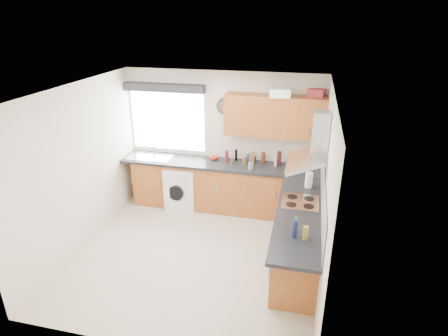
% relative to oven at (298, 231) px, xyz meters
% --- Properties ---
extents(ground_plane, '(3.60, 3.60, 0.00)m').
position_rel_oven_xyz_m(ground_plane, '(-1.50, -0.30, -0.42)').
color(ground_plane, beige).
extents(ceiling, '(3.60, 3.60, 0.02)m').
position_rel_oven_xyz_m(ceiling, '(-1.50, -0.30, 2.08)').
color(ceiling, white).
rests_on(ceiling, wall_back).
extents(wall_back, '(3.60, 0.02, 2.50)m').
position_rel_oven_xyz_m(wall_back, '(-1.50, 1.50, 0.82)').
color(wall_back, silver).
rests_on(wall_back, ground_plane).
extents(wall_front, '(3.60, 0.02, 2.50)m').
position_rel_oven_xyz_m(wall_front, '(-1.50, -2.10, 0.82)').
color(wall_front, silver).
rests_on(wall_front, ground_plane).
extents(wall_left, '(0.02, 3.60, 2.50)m').
position_rel_oven_xyz_m(wall_left, '(-3.30, -0.30, 0.82)').
color(wall_left, silver).
rests_on(wall_left, ground_plane).
extents(wall_right, '(0.02, 3.60, 2.50)m').
position_rel_oven_xyz_m(wall_right, '(0.30, -0.30, 0.82)').
color(wall_right, silver).
rests_on(wall_right, ground_plane).
extents(window, '(1.40, 0.02, 1.10)m').
position_rel_oven_xyz_m(window, '(-2.55, 1.49, 1.12)').
color(window, white).
rests_on(window, wall_back).
extents(window_blind, '(1.50, 0.18, 0.14)m').
position_rel_oven_xyz_m(window_blind, '(-2.55, 1.40, 1.76)').
color(window_blind, '#25242B').
rests_on(window_blind, wall_back).
extents(splashback, '(0.01, 3.00, 0.54)m').
position_rel_oven_xyz_m(splashback, '(0.29, 0.00, 0.75)').
color(splashback, white).
rests_on(splashback, wall_right).
extents(base_cab_back, '(3.00, 0.58, 0.86)m').
position_rel_oven_xyz_m(base_cab_back, '(-1.60, 1.21, 0.01)').
color(base_cab_back, brown).
rests_on(base_cab_back, ground_plane).
extents(base_cab_corner, '(0.60, 0.60, 0.86)m').
position_rel_oven_xyz_m(base_cab_corner, '(0.00, 1.20, 0.01)').
color(base_cab_corner, brown).
rests_on(base_cab_corner, ground_plane).
extents(base_cab_right, '(0.58, 2.10, 0.86)m').
position_rel_oven_xyz_m(base_cab_right, '(0.01, -0.15, 0.01)').
color(base_cab_right, brown).
rests_on(base_cab_right, ground_plane).
extents(worktop_back, '(3.60, 0.62, 0.05)m').
position_rel_oven_xyz_m(worktop_back, '(-1.50, 1.20, 0.46)').
color(worktop_back, black).
rests_on(worktop_back, base_cab_back).
extents(worktop_right, '(0.62, 2.42, 0.05)m').
position_rel_oven_xyz_m(worktop_right, '(0.00, -0.30, 0.46)').
color(worktop_right, black).
rests_on(worktop_right, base_cab_right).
extents(sink, '(0.84, 0.46, 0.10)m').
position_rel_oven_xyz_m(sink, '(-2.83, 1.20, 0.52)').
color(sink, '#AAAEB5').
rests_on(sink, worktop_back).
extents(oven, '(0.56, 0.58, 0.85)m').
position_rel_oven_xyz_m(oven, '(0.00, 0.00, 0.00)').
color(oven, black).
rests_on(oven, ground_plane).
extents(hob_plate, '(0.52, 0.52, 0.01)m').
position_rel_oven_xyz_m(hob_plate, '(0.00, 0.00, 0.49)').
color(hob_plate, '#AAAEB5').
rests_on(hob_plate, worktop_right).
extents(extractor_hood, '(0.52, 0.78, 0.66)m').
position_rel_oven_xyz_m(extractor_hood, '(0.10, -0.00, 1.34)').
color(extractor_hood, '#AAAEB5').
rests_on(extractor_hood, wall_right).
extents(upper_cabinets, '(1.70, 0.35, 0.70)m').
position_rel_oven_xyz_m(upper_cabinets, '(-0.55, 1.32, 1.38)').
color(upper_cabinets, brown).
rests_on(upper_cabinets, wall_back).
extents(washing_machine, '(0.63, 0.62, 0.80)m').
position_rel_oven_xyz_m(washing_machine, '(-2.22, 1.10, -0.03)').
color(washing_machine, white).
rests_on(washing_machine, ground_plane).
extents(wall_clock, '(0.30, 0.04, 0.30)m').
position_rel_oven_xyz_m(wall_clock, '(-1.45, 1.46, 1.46)').
color(wall_clock, '#25242B').
rests_on(wall_clock, wall_back).
extents(casserole, '(0.36, 0.28, 0.14)m').
position_rel_oven_xyz_m(casserole, '(-0.48, 1.22, 1.79)').
color(casserole, white).
rests_on(casserole, upper_cabinets).
extents(storage_box, '(0.31, 0.27, 0.12)m').
position_rel_oven_xyz_m(storage_box, '(0.10, 1.42, 1.78)').
color(storage_box, '#B22E3E').
rests_on(storage_box, upper_cabinets).
extents(utensil_pot, '(0.12, 0.12, 0.13)m').
position_rel_oven_xyz_m(utensil_pot, '(-0.89, 1.05, 0.55)').
color(utensil_pot, slate).
rests_on(utensil_pot, worktop_back).
extents(kitchen_roll, '(0.14, 0.14, 0.24)m').
position_rel_oven_xyz_m(kitchen_roll, '(0.10, 0.54, 0.61)').
color(kitchen_roll, white).
rests_on(kitchen_roll, worktop_right).
extents(tomato_cluster, '(0.15, 0.15, 0.06)m').
position_rel_oven_xyz_m(tomato_cluster, '(-1.63, 1.35, 0.52)').
color(tomato_cluster, '#AA2111').
rests_on(tomato_cluster, worktop_back).
extents(jar_0, '(0.04, 0.04, 0.16)m').
position_rel_oven_xyz_m(jar_0, '(-1.00, 1.38, 0.56)').
color(jar_0, navy).
rests_on(jar_0, worktop_back).
extents(jar_1, '(0.07, 0.07, 0.26)m').
position_rel_oven_xyz_m(jar_1, '(-0.44, 1.34, 0.61)').
color(jar_1, '#3C1516').
rests_on(jar_1, worktop_back).
extents(jar_2, '(0.04, 0.04, 0.12)m').
position_rel_oven_xyz_m(jar_2, '(-0.86, 1.35, 0.54)').
color(jar_2, '#331218').
rests_on(jar_2, worktop_back).
extents(jar_3, '(0.04, 0.04, 0.21)m').
position_rel_oven_xyz_m(jar_3, '(-1.22, 1.40, 0.59)').
color(jar_3, black).
rests_on(jar_3, worktop_back).
extents(jar_4, '(0.04, 0.04, 0.10)m').
position_rel_oven_xyz_m(jar_4, '(-1.26, 1.21, 0.54)').
color(jar_4, brown).
rests_on(jar_4, worktop_back).
extents(jar_5, '(0.06, 0.06, 0.20)m').
position_rel_oven_xyz_m(jar_5, '(-0.90, 1.36, 0.59)').
color(jar_5, '#A27937').
rests_on(jar_5, worktop_back).
extents(jar_6, '(0.07, 0.07, 0.14)m').
position_rel_oven_xyz_m(jar_6, '(-1.04, 1.27, 0.55)').
color(jar_6, brown).
rests_on(jar_6, worktop_back).
extents(jar_7, '(0.05, 0.05, 0.19)m').
position_rel_oven_xyz_m(jar_7, '(-0.49, 1.28, 0.58)').
color(jar_7, '#ADA593').
rests_on(jar_7, worktop_back).
extents(jar_8, '(0.07, 0.07, 0.21)m').
position_rel_oven_xyz_m(jar_8, '(-1.37, 1.29, 0.59)').
color(jar_8, maroon).
rests_on(jar_8, worktop_back).
extents(jar_9, '(0.07, 0.07, 0.21)m').
position_rel_oven_xyz_m(jar_9, '(-0.72, 1.36, 0.59)').
color(jar_9, '#5C2313').
rests_on(jar_9, worktop_back).
extents(bottle_0, '(0.06, 0.06, 0.24)m').
position_rel_oven_xyz_m(bottle_0, '(-0.03, -0.92, 0.61)').
color(bottle_0, '#161F4D').
rests_on(bottle_0, worktop_right).
extents(bottle_1, '(0.05, 0.05, 0.21)m').
position_rel_oven_xyz_m(bottle_1, '(-0.03, -0.80, 0.59)').
color(bottle_1, '#1B4C1B').
rests_on(bottle_1, worktop_right).
extents(bottle_2, '(0.07, 0.07, 0.17)m').
position_rel_oven_xyz_m(bottle_2, '(0.10, -0.94, 0.57)').
color(bottle_2, olive).
rests_on(bottle_2, worktop_right).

